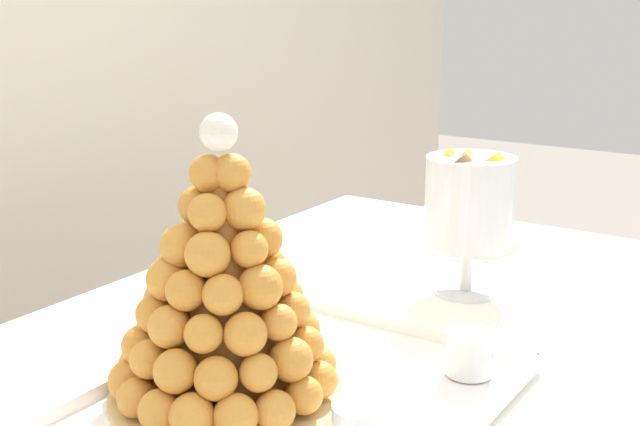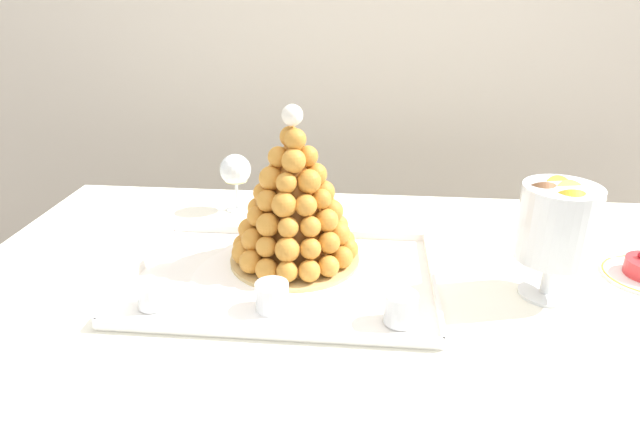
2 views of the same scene
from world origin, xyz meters
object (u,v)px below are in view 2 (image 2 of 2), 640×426
object	(u,v)px
croquembouche	(294,205)
dessert_cup_left	(152,296)
serving_tray	(283,278)
dessert_cup_mid_left	(272,297)
macaron_goblet	(557,224)
wine_glass	(235,172)
dessert_cup_centre	(400,309)

from	to	relation	value
croquembouche	dessert_cup_left	bearing A→B (deg)	-138.99
serving_tray	dessert_cup_mid_left	bearing A→B (deg)	-90.72
dessert_cup_mid_left	croquembouche	bearing A→B (deg)	85.51
dessert_cup_left	macaron_goblet	distance (m)	0.75
serving_tray	wine_glass	bearing A→B (deg)	116.36
croquembouche	dessert_cup_centre	world-z (taller)	croquembouche
serving_tray	dessert_cup_centre	bearing A→B (deg)	-30.68
serving_tray	macaron_goblet	bearing A→B (deg)	-0.66
serving_tray	dessert_cup_left	world-z (taller)	dessert_cup_left
serving_tray	dessert_cup_left	size ratio (longest dim) A/B	11.79
dessert_cup_mid_left	dessert_cup_centre	size ratio (longest dim) A/B	1.04
dessert_cup_centre	wine_glass	bearing A→B (deg)	129.37
dessert_cup_mid_left	dessert_cup_centre	distance (m)	0.23
dessert_cup_centre	macaron_goblet	world-z (taller)	macaron_goblet
serving_tray	dessert_cup_centre	world-z (taller)	dessert_cup_centre
serving_tray	wine_glass	world-z (taller)	wine_glass
dessert_cup_left	macaron_goblet	size ratio (longest dim) A/B	0.22
serving_tray	macaron_goblet	world-z (taller)	macaron_goblet
dessert_cup_left	dessert_cup_mid_left	world-z (taller)	dessert_cup_mid_left
dessert_cup_centre	macaron_goblet	size ratio (longest dim) A/B	0.25
serving_tray	macaron_goblet	xyz separation A→B (m)	(0.51, -0.01, 0.14)
dessert_cup_left	dessert_cup_centre	xyz separation A→B (m)	(0.45, -0.01, 0.00)
serving_tray	dessert_cup_centre	distance (m)	0.27
dessert_cup_left	dessert_cup_centre	world-z (taller)	dessert_cup_centre
croquembouche	wine_glass	xyz separation A→B (m)	(-0.19, 0.28, -0.03)
dessert_cup_centre	wine_glass	world-z (taller)	wine_glass
dessert_cup_mid_left	dessert_cup_left	bearing A→B (deg)	-176.80
macaron_goblet	dessert_cup_mid_left	bearing A→B (deg)	-167.89
dessert_cup_mid_left	macaron_goblet	xyz separation A→B (m)	(0.51, 0.11, 0.12)
serving_tray	croquembouche	distance (m)	0.15
dessert_cup_mid_left	macaron_goblet	bearing A→B (deg)	12.11
wine_glass	dessert_cup_centre	bearing A→B (deg)	-50.63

